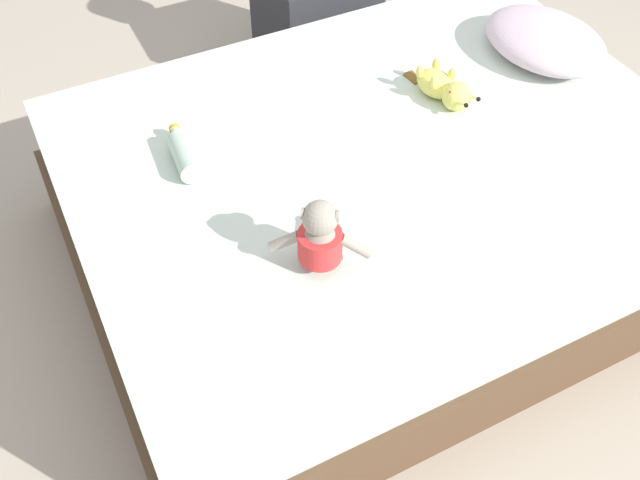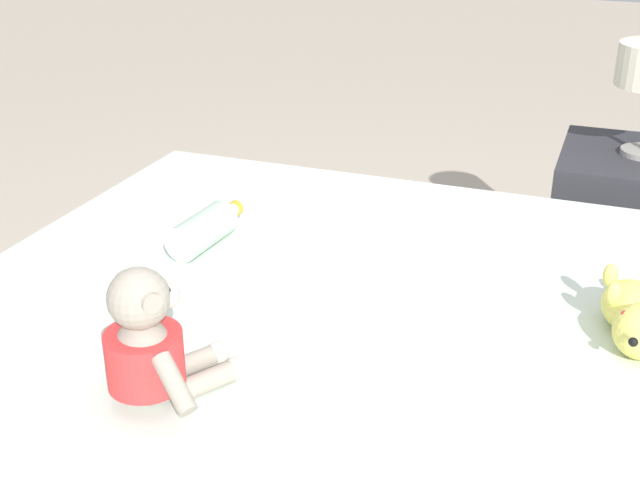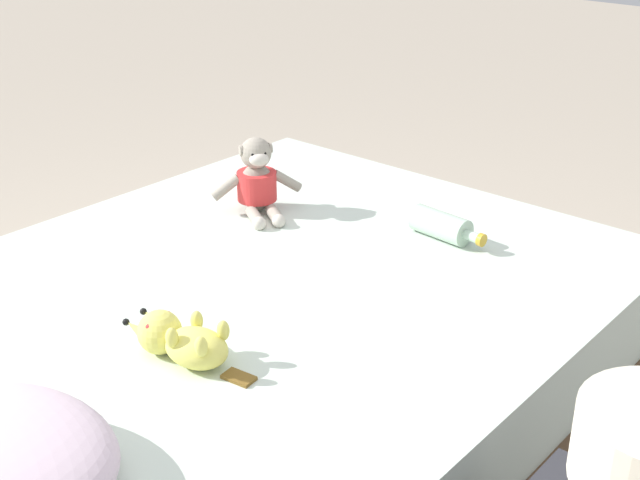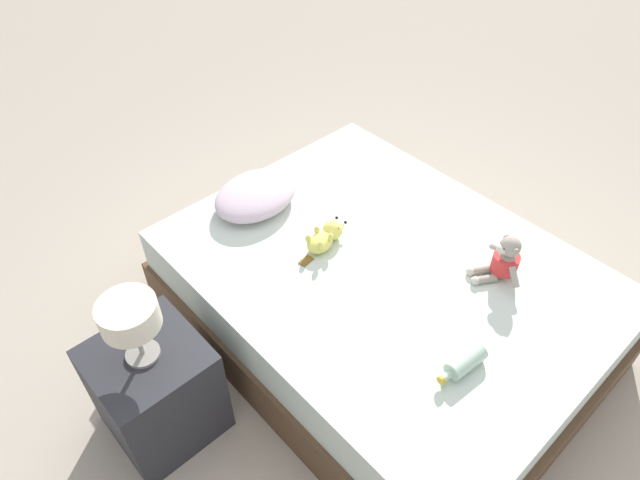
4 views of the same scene
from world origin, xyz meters
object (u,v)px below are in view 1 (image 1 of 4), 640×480
(plush_yellow_creature, at_px, (444,88))
(nightstand, at_px, (315,21))
(pillow, at_px, (545,40))
(plush_monkey, at_px, (320,238))
(bed, at_px, (381,202))
(glass_bottle, at_px, (186,155))

(plush_yellow_creature, height_order, nightstand, plush_yellow_creature)
(pillow, distance_m, plush_monkey, 1.30)
(pillow, relative_size, plush_yellow_creature, 1.63)
(pillow, xyz_separation_m, plush_yellow_creature, (0.06, -0.48, -0.02))
(plush_monkey, distance_m, nightstand, 1.67)
(pillow, bearing_deg, nightstand, -153.40)
(bed, bearing_deg, pillow, 103.50)
(glass_bottle, bearing_deg, pillow, 89.28)
(pillow, xyz_separation_m, plush_monkey, (0.53, -1.19, 0.03))
(bed, relative_size, plush_monkey, 8.02)
(bed, distance_m, glass_bottle, 0.71)
(nightstand, bearing_deg, pillow, 26.60)
(bed, bearing_deg, plush_yellow_creature, 112.43)
(pillow, height_order, plush_yellow_creature, pillow)
(bed, xyz_separation_m, plush_yellow_creature, (-0.12, 0.30, 0.31))
(bed, relative_size, plush_yellow_creature, 6.32)
(pillow, height_order, nightstand, pillow)
(plush_monkey, distance_m, plush_yellow_creature, 0.85)
(glass_bottle, xyz_separation_m, nightstand, (-0.93, 0.91, -0.28))
(plush_yellow_creature, distance_m, glass_bottle, 0.91)
(plush_yellow_creature, bearing_deg, pillow, 97.51)
(bed, distance_m, pillow, 0.86)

